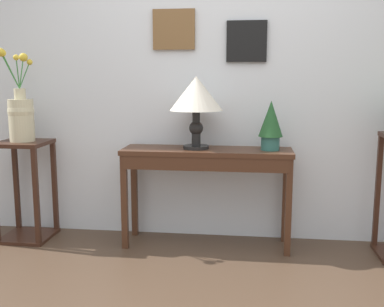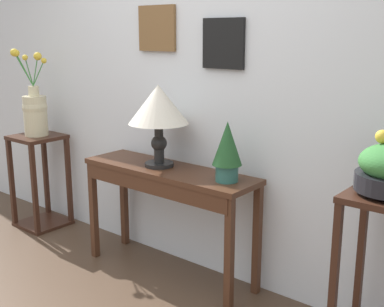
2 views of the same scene
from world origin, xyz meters
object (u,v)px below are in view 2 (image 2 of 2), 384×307
(table_lamp, at_px, (158,108))
(pedestal_stand_right, at_px, (381,283))
(pedestal_stand_left, at_px, (40,181))
(flower_vase_tall_left, at_px, (35,109))
(console_table, at_px, (166,185))
(potted_plant_on_console, at_px, (227,149))

(table_lamp, bearing_deg, pedestal_stand_right, -2.85)
(pedestal_stand_left, relative_size, pedestal_stand_right, 0.89)
(pedestal_stand_right, bearing_deg, flower_vase_tall_left, 179.11)
(console_table, xyz_separation_m, table_lamp, (-0.08, 0.02, 0.51))
(console_table, height_order, potted_plant_on_console, potted_plant_on_console)
(console_table, distance_m, flower_vase_tall_left, 1.49)
(console_table, relative_size, pedestal_stand_right, 1.42)
(pedestal_stand_left, bearing_deg, table_lamp, 1.26)
(console_table, bearing_deg, flower_vase_tall_left, -179.67)
(console_table, xyz_separation_m, flower_vase_tall_left, (-1.44, -0.01, 0.37))
(console_table, height_order, pedestal_stand_left, pedestal_stand_left)
(table_lamp, bearing_deg, pedestal_stand_left, -178.74)
(potted_plant_on_console, bearing_deg, pedestal_stand_right, -4.58)
(table_lamp, height_order, pedestal_stand_left, table_lamp)
(console_table, height_order, flower_vase_tall_left, flower_vase_tall_left)
(table_lamp, distance_m, pedestal_stand_right, 1.68)
(potted_plant_on_console, distance_m, flower_vase_tall_left, 1.92)
(console_table, bearing_deg, potted_plant_on_console, 3.06)
(flower_vase_tall_left, bearing_deg, pedestal_stand_right, -0.89)
(potted_plant_on_console, distance_m, pedestal_stand_right, 1.10)
(pedestal_stand_right, bearing_deg, potted_plant_on_console, 175.42)
(console_table, distance_m, pedestal_stand_left, 1.46)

